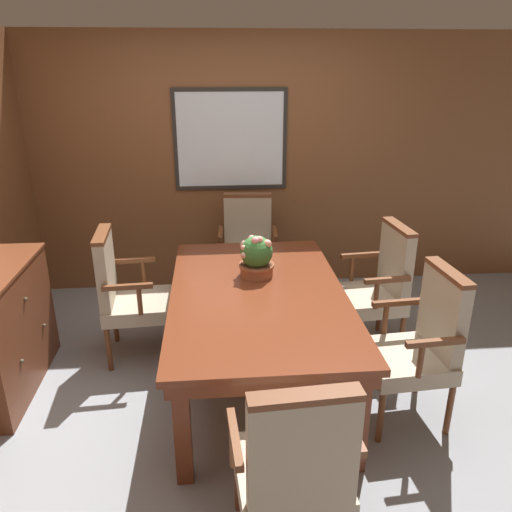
# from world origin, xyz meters

# --- Properties ---
(ground_plane) EXTENTS (14.00, 14.00, 0.00)m
(ground_plane) POSITION_xyz_m (0.00, 0.00, 0.00)
(ground_plane) COLOR gray
(wall_back) EXTENTS (7.20, 0.08, 2.45)m
(wall_back) POSITION_xyz_m (0.00, 1.86, 1.23)
(wall_back) COLOR brown
(wall_back) RESTS_ON ground_plane
(dining_table) EXTENTS (1.18, 1.95, 0.73)m
(dining_table) POSITION_xyz_m (0.12, 0.08, 0.64)
(dining_table) COLOR maroon
(dining_table) RESTS_ON ground_plane
(chair_head_near) EXTENTS (0.56, 0.54, 1.03)m
(chair_head_near) POSITION_xyz_m (0.16, -1.32, 0.54)
(chair_head_near) COLOR brown
(chair_head_near) RESTS_ON ground_plane
(chair_right_near) EXTENTS (0.54, 0.56, 1.03)m
(chair_right_near) POSITION_xyz_m (1.10, -0.36, 0.54)
(chair_right_near) COLOR brown
(chair_right_near) RESTS_ON ground_plane
(chair_head_far) EXTENTS (0.56, 0.54, 1.03)m
(chair_head_far) POSITION_xyz_m (0.15, 1.44, 0.54)
(chair_head_far) COLOR brown
(chair_head_far) RESTS_ON ground_plane
(chair_right_far) EXTENTS (0.55, 0.57, 1.03)m
(chair_right_far) POSITION_xyz_m (1.11, 0.50, 0.54)
(chair_right_far) COLOR brown
(chair_right_far) RESTS_ON ground_plane
(chair_left_far) EXTENTS (0.54, 0.56, 1.03)m
(chair_left_far) POSITION_xyz_m (-0.85, 0.54, 0.54)
(chair_left_far) COLOR brown
(chair_left_far) RESTS_ON ground_plane
(potted_plant) EXTENTS (0.25, 0.25, 0.32)m
(potted_plant) POSITION_xyz_m (0.14, 0.35, 0.87)
(potted_plant) COLOR #9E5638
(potted_plant) RESTS_ON dining_table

